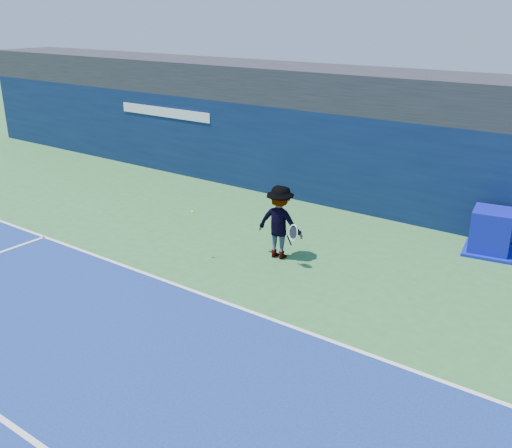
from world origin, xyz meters
name	(u,v)px	position (x,y,z in m)	size (l,w,h in m)	color
ground	(66,341)	(0.00, 0.00, 0.00)	(80.00, 80.00, 0.00)	#337136
baseline	(174,284)	(0.00, 3.00, 0.01)	(24.00, 0.10, 0.01)	white
stadium_band	(351,89)	(0.00, 11.50, 3.60)	(36.00, 3.00, 1.20)	black
back_wall_assembly	(333,158)	(0.00, 10.50, 1.50)	(36.00, 1.03, 3.00)	#0A193A
equipment_cart	(491,233)	(5.40, 9.23, 0.54)	(1.40, 1.40, 1.18)	#0B0E9F
tennis_player	(280,222)	(1.11, 5.76, 0.96)	(1.42, 0.84, 1.91)	white
tennis_ball	(192,212)	(-0.63, 4.40, 1.26)	(0.08, 0.08, 0.08)	#C4F31B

